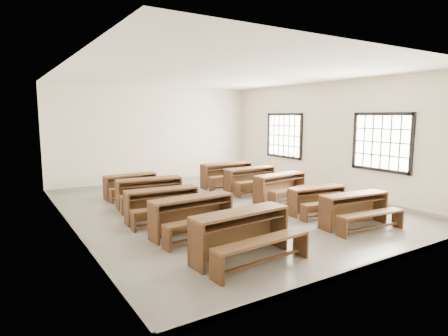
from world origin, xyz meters
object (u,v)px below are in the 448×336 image
desk_set_1 (193,213)px  desk_set_8 (251,178)px  desk_set_3 (150,190)px  desk_set_9 (228,173)px  desk_set_2 (163,202)px  desk_set_4 (131,184)px  desk_set_6 (318,198)px  desk_set_0 (243,231)px  desk_set_7 (281,185)px  desk_set_5 (355,208)px

desk_set_1 → desk_set_8: desk_set_1 is taller
desk_set_3 → desk_set_9: size_ratio=0.97×
desk_set_8 → desk_set_2: bearing=-157.9°
desk_set_4 → desk_set_8: bearing=-22.3°
desk_set_8 → desk_set_6: bearing=-95.2°
desk_set_2 → desk_set_0: bearing=-81.8°
desk_set_2 → desk_set_3: bearing=84.0°
desk_set_4 → desk_set_9: desk_set_9 is taller
desk_set_4 → desk_set_7: size_ratio=0.87×
desk_set_7 → desk_set_8: bearing=83.8°
desk_set_5 → desk_set_7: 2.62m
desk_set_1 → desk_set_3: 2.55m
desk_set_1 → desk_set_9: desk_set_9 is taller
desk_set_8 → desk_set_9: (-0.14, 1.05, 0.02)m
desk_set_1 → desk_set_9: size_ratio=0.98×
desk_set_8 → desk_set_0: bearing=-129.2°
desk_set_3 → desk_set_8: (3.20, 0.17, 0.01)m
desk_set_1 → desk_set_6: (3.14, -0.14, -0.06)m
desk_set_0 → desk_set_8: bearing=48.1°
desk_set_0 → desk_set_6: size_ratio=1.20×
desk_set_3 → desk_set_9: bearing=27.7°
desk_set_2 → desk_set_1: bearing=-81.3°
desk_set_0 → desk_set_2: desk_set_0 is taller
desk_set_9 → desk_set_0: bearing=-118.7°
desk_set_2 → desk_set_8: 3.74m
desk_set_3 → desk_set_8: desk_set_8 is taller
desk_set_3 → desk_set_7: size_ratio=0.99×
desk_set_9 → desk_set_8: bearing=-80.8°
desk_set_4 → desk_set_9: bearing=-4.6°
desk_set_2 → desk_set_9: bearing=41.5°
desk_set_2 → desk_set_4: (0.18, 2.65, -0.03)m
desk_set_2 → desk_set_6: (3.24, -1.35, -0.04)m
desk_set_1 → desk_set_4: (0.07, 3.86, -0.05)m
desk_set_6 → desk_set_4: bearing=134.0°
desk_set_3 → desk_set_7: 3.42m
desk_set_0 → desk_set_5: desk_set_0 is taller
desk_set_1 → desk_set_9: 4.92m
desk_set_0 → desk_set_9: (3.07, 5.22, -0.00)m
desk_set_4 → desk_set_0: bearing=-92.4°
desk_set_1 → desk_set_0: bearing=-89.5°
desk_set_8 → desk_set_1: bearing=-142.3°
desk_set_2 → desk_set_3: size_ratio=0.96×
desk_set_4 → desk_set_6: bearing=-55.4°
desk_set_9 → desk_set_3: bearing=-156.6°
desk_set_5 → desk_set_4: bearing=126.4°
desk_set_6 → desk_set_7: size_ratio=0.87×
desk_set_3 → desk_set_5: (2.92, -3.81, -0.02)m
desk_set_6 → desk_set_0: bearing=-149.9°
desk_set_0 → desk_set_3: size_ratio=1.06×
desk_set_0 → desk_set_6: 3.30m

